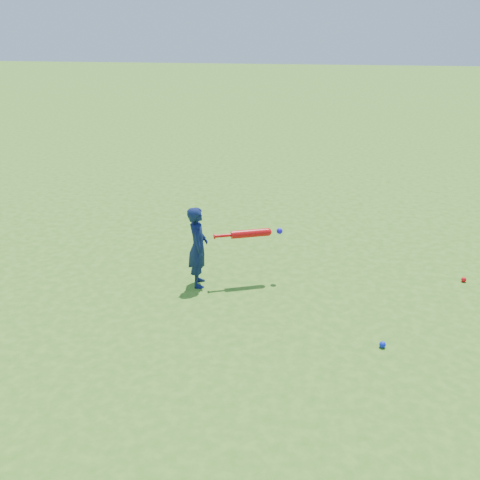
{
  "coord_description": "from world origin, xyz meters",
  "views": [
    {
      "loc": [
        2.01,
        -5.42,
        2.86
      ],
      "look_at": [
        1.05,
        0.31,
        0.52
      ],
      "focal_mm": 40.0,
      "sensor_mm": 36.0,
      "label": 1
    }
  ],
  "objects_px": {
    "child": "(198,247)",
    "ground_ball_blue": "(383,345)",
    "ground_ball_red": "(464,280)",
    "bat_swing": "(253,233)"
  },
  "relations": [
    {
      "from": "ground_ball_red",
      "to": "bat_swing",
      "type": "height_order",
      "value": "bat_swing"
    },
    {
      "from": "child",
      "to": "ground_ball_blue",
      "type": "height_order",
      "value": "child"
    },
    {
      "from": "child",
      "to": "ground_ball_blue",
      "type": "relative_size",
      "value": 15.14
    },
    {
      "from": "child",
      "to": "bat_swing",
      "type": "relative_size",
      "value": 1.24
    },
    {
      "from": "child",
      "to": "ground_ball_red",
      "type": "relative_size",
      "value": 15.81
    },
    {
      "from": "ground_ball_red",
      "to": "ground_ball_blue",
      "type": "bearing_deg",
      "value": -123.63
    },
    {
      "from": "ground_ball_blue",
      "to": "bat_swing",
      "type": "height_order",
      "value": "bat_swing"
    },
    {
      "from": "child",
      "to": "bat_swing",
      "type": "distance_m",
      "value": 0.66
    },
    {
      "from": "child",
      "to": "ground_ball_blue",
      "type": "bearing_deg",
      "value": -129.4
    },
    {
      "from": "child",
      "to": "bat_swing",
      "type": "bearing_deg",
      "value": -85.12
    }
  ]
}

